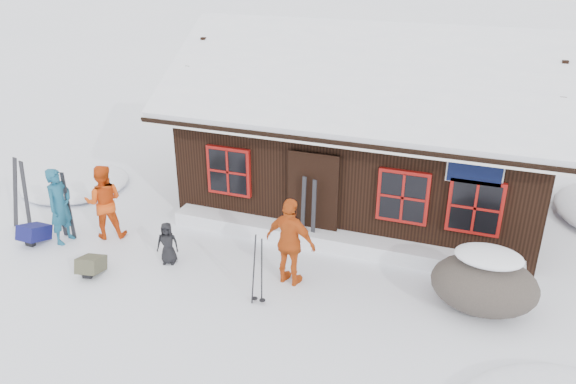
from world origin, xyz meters
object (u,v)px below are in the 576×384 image
at_px(ski_pair_left, 20,194).
at_px(boulder, 484,283).
at_px(skier_crouched, 168,243).
at_px(ski_poles, 258,271).
at_px(backpack_olive, 92,268).
at_px(skier_orange_right, 291,242).
at_px(skier_orange_left, 104,202).
at_px(skier_teal, 60,206).
at_px(backpack_blue, 35,236).

bearing_deg(ski_pair_left, boulder, 0.80).
xyz_separation_m(skier_crouched, ski_poles, (2.28, -0.66, 0.23)).
bearing_deg(backpack_olive, skier_crouched, 26.27).
bearing_deg(backpack_olive, boulder, 0.54).
height_order(skier_orange_right, boulder, skier_orange_right).
distance_m(skier_orange_left, ski_poles, 4.33).
xyz_separation_m(skier_teal, ski_poles, (4.90, -0.66, -0.18)).
xyz_separation_m(skier_orange_left, backpack_olive, (0.67, -1.44, -0.70)).
bearing_deg(backpack_blue, skier_crouched, 6.40).
distance_m(skier_teal, skier_crouched, 2.65).
bearing_deg(backpack_olive, skier_teal, 136.16).
height_order(skier_orange_right, skier_crouched, skier_orange_right).
relative_size(ski_poles, backpack_olive, 2.61).
distance_m(skier_crouched, ski_pair_left, 3.95).
height_order(skier_teal, boulder, skier_teal).
height_order(skier_orange_left, skier_orange_right, skier_orange_right).
relative_size(skier_orange_right, boulder, 0.95).
height_order(skier_orange_right, backpack_blue, skier_orange_right).
bearing_deg(ski_pair_left, skier_orange_left, 7.20).
bearing_deg(ski_pair_left, backpack_blue, -36.27).
bearing_deg(backpack_blue, ski_poles, -2.62).
height_order(ski_poles, backpack_olive, ski_poles).
height_order(skier_crouched, backpack_olive, skier_crouched).
xyz_separation_m(ski_pair_left, ski_poles, (6.21, -0.88, -0.15)).
height_order(skier_teal, skier_orange_right, skier_orange_right).
xyz_separation_m(skier_crouched, backpack_olive, (-1.21, -0.92, -0.31)).
relative_size(skier_orange_right, skier_crouched, 1.96).
height_order(ski_poles, backpack_blue, ski_poles).
distance_m(skier_orange_left, skier_orange_right, 4.49).
distance_m(boulder, ski_pair_left, 10.06).
bearing_deg(skier_crouched, boulder, -11.82).
distance_m(skier_teal, backpack_olive, 1.82).
bearing_deg(ski_pair_left, ski_poles, -9.27).
relative_size(skier_orange_left, skier_orange_right, 0.95).
height_order(skier_teal, skier_crouched, skier_teal).
bearing_deg(skier_crouched, skier_orange_right, -13.10).
xyz_separation_m(skier_orange_right, backpack_blue, (-5.81, -0.47, -0.73)).
xyz_separation_m(skier_orange_right, ski_poles, (-0.32, -0.85, -0.21)).
distance_m(skier_teal, skier_orange_left, 0.91).
height_order(skier_orange_right, ski_pair_left, skier_orange_right).
distance_m(skier_teal, ski_poles, 4.95).
xyz_separation_m(skier_crouched, boulder, (6.12, 0.56, 0.10)).
relative_size(skier_orange_left, skier_crouched, 1.87).
bearing_deg(skier_teal, boulder, -84.70).
xyz_separation_m(skier_crouched, ski_pair_left, (-3.92, 0.22, 0.38)).
height_order(skier_teal, backpack_olive, skier_teal).
bearing_deg(skier_teal, skier_orange_left, -53.31).
bearing_deg(skier_crouched, ski_poles, -33.31).
height_order(backpack_blue, backpack_olive, backpack_blue).
distance_m(skier_teal, ski_pair_left, 1.32).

